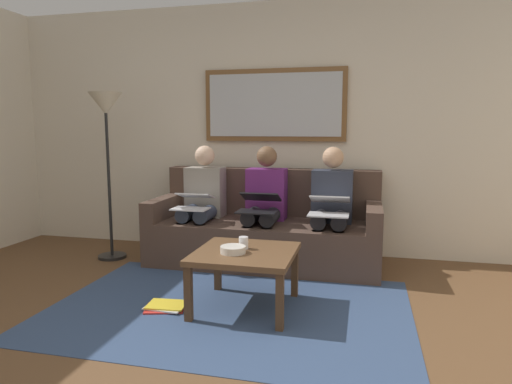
{
  "coord_description": "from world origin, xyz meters",
  "views": [
    {
      "loc": [
        -0.94,
        2.2,
        1.31
      ],
      "look_at": [
        0.0,
        -1.7,
        0.75
      ],
      "focal_mm": 31.95,
      "sensor_mm": 36.0,
      "label": 1
    }
  ],
  "objects_px": {
    "couch": "(266,230)",
    "laptop_black": "(259,203)",
    "laptop_white": "(193,201)",
    "laptop_silver": "(329,206)",
    "coffee_table": "(245,258)",
    "person_right": "(202,199)",
    "standing_lamp": "(106,122)",
    "person_left": "(331,204)",
    "cup": "(244,243)",
    "magazine_stack": "(166,306)",
    "person_middle": "(264,202)",
    "bowl": "(233,250)",
    "framed_mirror": "(274,105)"
  },
  "relations": [
    {
      "from": "coffee_table",
      "to": "cup",
      "type": "xyz_separation_m",
      "value": [
        0.03,
        -0.05,
        0.1
      ]
    },
    {
      "from": "laptop_silver",
      "to": "laptop_black",
      "type": "relative_size",
      "value": 0.98
    },
    {
      "from": "bowl",
      "to": "laptop_black",
      "type": "xyz_separation_m",
      "value": [
        0.04,
        -1.0,
        0.17
      ]
    },
    {
      "from": "laptop_black",
      "to": "person_right",
      "type": "relative_size",
      "value": 0.34
    },
    {
      "from": "laptop_silver",
      "to": "couch",
      "type": "bearing_deg",
      "value": -25.26
    },
    {
      "from": "laptop_white",
      "to": "magazine_stack",
      "type": "xyz_separation_m",
      "value": [
        -0.19,
        1.06,
        -0.61
      ]
    },
    {
      "from": "cup",
      "to": "person_middle",
      "type": "relative_size",
      "value": 0.08
    },
    {
      "from": "person_right",
      "to": "standing_lamp",
      "type": "relative_size",
      "value": 0.69
    },
    {
      "from": "couch",
      "to": "standing_lamp",
      "type": "bearing_deg",
      "value": 9.8
    },
    {
      "from": "bowl",
      "to": "standing_lamp",
      "type": "bearing_deg",
      "value": -32.74
    },
    {
      "from": "cup",
      "to": "bowl",
      "type": "height_order",
      "value": "cup"
    },
    {
      "from": "couch",
      "to": "laptop_black",
      "type": "relative_size",
      "value": 5.68
    },
    {
      "from": "laptop_silver",
      "to": "standing_lamp",
      "type": "relative_size",
      "value": 0.23
    },
    {
      "from": "magazine_stack",
      "to": "laptop_silver",
      "type": "bearing_deg",
      "value": -135.38
    },
    {
      "from": "person_middle",
      "to": "bowl",
      "type": "bearing_deg",
      "value": 91.99
    },
    {
      "from": "cup",
      "to": "person_right",
      "type": "xyz_separation_m",
      "value": [
        0.73,
        -1.09,
        0.13
      ]
    },
    {
      "from": "standing_lamp",
      "to": "magazine_stack",
      "type": "bearing_deg",
      "value": 134.82
    },
    {
      "from": "laptop_black",
      "to": "standing_lamp",
      "type": "height_order",
      "value": "standing_lamp"
    },
    {
      "from": "coffee_table",
      "to": "bowl",
      "type": "distance_m",
      "value": 0.13
    },
    {
      "from": "framed_mirror",
      "to": "laptop_black",
      "type": "xyz_separation_m",
      "value": [
        0.0,
        0.68,
        -0.92
      ]
    },
    {
      "from": "person_middle",
      "to": "standing_lamp",
      "type": "height_order",
      "value": "standing_lamp"
    },
    {
      "from": "person_middle",
      "to": "laptop_black",
      "type": "height_order",
      "value": "person_middle"
    },
    {
      "from": "framed_mirror",
      "to": "bowl",
      "type": "bearing_deg",
      "value": 91.45
    },
    {
      "from": "bowl",
      "to": "standing_lamp",
      "type": "height_order",
      "value": "standing_lamp"
    },
    {
      "from": "laptop_white",
      "to": "standing_lamp",
      "type": "relative_size",
      "value": 0.21
    },
    {
      "from": "bowl",
      "to": "laptop_black",
      "type": "bearing_deg",
      "value": -87.55
    },
    {
      "from": "framed_mirror",
      "to": "person_middle",
      "type": "bearing_deg",
      "value": 90.0
    },
    {
      "from": "bowl",
      "to": "person_right",
      "type": "relative_size",
      "value": 0.16
    },
    {
      "from": "cup",
      "to": "person_left",
      "type": "relative_size",
      "value": 0.08
    },
    {
      "from": "person_left",
      "to": "magazine_stack",
      "type": "bearing_deg",
      "value": 50.22
    },
    {
      "from": "framed_mirror",
      "to": "bowl",
      "type": "xyz_separation_m",
      "value": [
        -0.04,
        1.68,
        -1.09
      ]
    },
    {
      "from": "person_middle",
      "to": "coffee_table",
      "type": "bearing_deg",
      "value": 95.57
    },
    {
      "from": "laptop_silver",
      "to": "framed_mirror",
      "type": "bearing_deg",
      "value": -47.16
    },
    {
      "from": "cup",
      "to": "magazine_stack",
      "type": "height_order",
      "value": "cup"
    },
    {
      "from": "person_left",
      "to": "person_right",
      "type": "bearing_deg",
      "value": 0.0
    },
    {
      "from": "person_right",
      "to": "standing_lamp",
      "type": "bearing_deg",
      "value": 12.33
    },
    {
      "from": "framed_mirror",
      "to": "magazine_stack",
      "type": "height_order",
      "value": "framed_mirror"
    },
    {
      "from": "framed_mirror",
      "to": "person_left",
      "type": "distance_m",
      "value": 1.23
    },
    {
      "from": "laptop_silver",
      "to": "coffee_table",
      "type": "bearing_deg",
      "value": 60.03
    },
    {
      "from": "magazine_stack",
      "to": "couch",
      "type": "bearing_deg",
      "value": -108.05
    },
    {
      "from": "standing_lamp",
      "to": "cup",
      "type": "bearing_deg",
      "value": 151.3
    },
    {
      "from": "person_left",
      "to": "person_right",
      "type": "relative_size",
      "value": 1.0
    },
    {
      "from": "person_right",
      "to": "laptop_white",
      "type": "distance_m",
      "value": 0.25
    },
    {
      "from": "magazine_stack",
      "to": "standing_lamp",
      "type": "bearing_deg",
      "value": -45.18
    },
    {
      "from": "couch",
      "to": "laptop_white",
      "type": "distance_m",
      "value": 0.78
    },
    {
      "from": "magazine_stack",
      "to": "person_right",
      "type": "bearing_deg",
      "value": -81.66
    },
    {
      "from": "cup",
      "to": "laptop_white",
      "type": "height_order",
      "value": "laptop_white"
    },
    {
      "from": "couch",
      "to": "person_middle",
      "type": "bearing_deg",
      "value": 90.0
    },
    {
      "from": "coffee_table",
      "to": "bowl",
      "type": "bearing_deg",
      "value": 46.83
    },
    {
      "from": "laptop_black",
      "to": "person_middle",
      "type": "bearing_deg",
      "value": -90.0
    }
  ]
}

